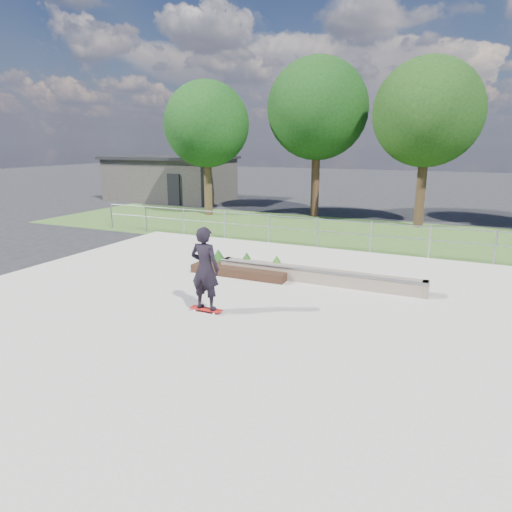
{
  "coord_description": "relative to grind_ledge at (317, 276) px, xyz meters",
  "views": [
    {
      "loc": [
        4.96,
        -8.85,
        3.96
      ],
      "look_at": [
        0.2,
        1.5,
        1.1
      ],
      "focal_mm": 32.0,
      "sensor_mm": 36.0,
      "label": 1
    }
  ],
  "objects": [
    {
      "name": "tree_mid_left",
      "position": [
        -3.84,
        11.84,
        5.34
      ],
      "size": [
        5.25,
        5.25,
        8.25
      ],
      "color": "#351F15",
      "rests_on": "ground"
    },
    {
      "name": "grind_ledge",
      "position": [
        0.0,
        0.0,
        0.0
      ],
      "size": [
        6.0,
        0.44,
        0.43
      ],
      "color": "#695B4D",
      "rests_on": "concrete_slab"
    },
    {
      "name": "planter_bed",
      "position": [
        -2.32,
        0.02,
        -0.02
      ],
      "size": [
        3.0,
        1.2,
        0.61
      ],
      "color": "black",
      "rests_on": "concrete_slab"
    },
    {
      "name": "skateboarder",
      "position": [
        -1.68,
        -3.31,
        0.85
      ],
      "size": [
        0.8,
        0.47,
        2.04
      ],
      "color": "white",
      "rests_on": "concrete_slab"
    },
    {
      "name": "ground",
      "position": [
        -1.34,
        -3.16,
        -0.26
      ],
      "size": [
        120.0,
        120.0,
        0.0
      ],
      "primitive_type": "plane",
      "color": "black",
      "rests_on": "ground"
    },
    {
      "name": "concrete_slab",
      "position": [
        -1.34,
        -3.16,
        -0.23
      ],
      "size": [
        15.0,
        15.0,
        0.06
      ],
      "primitive_type": "cube",
      "color": "#AAA397",
      "rests_on": "ground"
    },
    {
      "name": "grass_verge",
      "position": [
        -1.34,
        7.84,
        -0.25
      ],
      "size": [
        30.0,
        8.0,
        0.02
      ],
      "primitive_type": "cube",
      "color": "#335421",
      "rests_on": "ground"
    },
    {
      "name": "tree_mid_right",
      "position": [
        1.66,
        10.84,
        4.97
      ],
      "size": [
        4.9,
        4.9,
        7.7
      ],
      "color": "black",
      "rests_on": "ground"
    },
    {
      "name": "fence",
      "position": [
        -1.34,
        4.34,
        0.51
      ],
      "size": [
        20.06,
        0.06,
        1.2
      ],
      "color": "gray",
      "rests_on": "ground"
    },
    {
      "name": "tree_far_left",
      "position": [
        -9.34,
        9.84,
        4.59
      ],
      "size": [
        4.55,
        4.55,
        7.15
      ],
      "color": "#362715",
      "rests_on": "ground"
    },
    {
      "name": "building",
      "position": [
        -15.34,
        14.84,
        1.25
      ],
      "size": [
        8.4,
        5.4,
        3.0
      ],
      "color": "#302D2A",
      "rests_on": "ground"
    }
  ]
}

